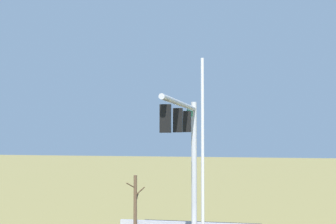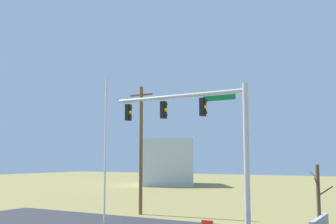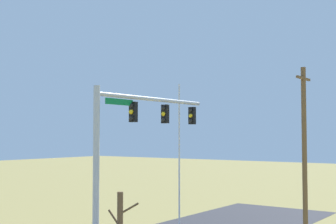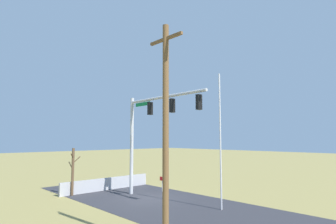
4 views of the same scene
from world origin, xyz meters
name	(u,v)px [view 3 (image 3 of 4)]	position (x,y,z in m)	size (l,w,h in m)	color
signal_mast	(132,136)	(-0.04, -0.21, 5.51)	(8.04, 0.53, 7.70)	#B2B5BA
flagpole	(179,158)	(-5.65, -1.37, 4.28)	(0.10, 0.10, 8.56)	silver
utility_pole	(304,150)	(-7.71, 5.30, 4.78)	(1.90, 0.26, 9.21)	brown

